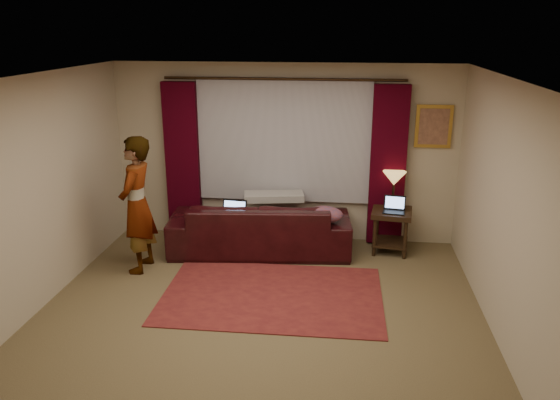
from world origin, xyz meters
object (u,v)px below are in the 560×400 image
object	(u,v)px
laptop_sofa	(232,212)
end_table	(391,231)
sofa	(260,217)
person	(137,205)
laptop_table	(394,205)
tiffany_lamp	(393,189)

from	to	relation	value
laptop_sofa	end_table	size ratio (longest dim) A/B	0.60
sofa	laptop_sofa	xyz separation A→B (m)	(-0.37, -0.18, 0.13)
person	end_table	bearing A→B (deg)	107.36
laptop_table	laptop_sofa	bearing A→B (deg)	-165.17
end_table	tiffany_lamp	bearing A→B (deg)	84.61
end_table	laptop_table	distance (m)	0.43
laptop_sofa	end_table	world-z (taller)	laptop_sofa
laptop_sofa	person	size ratio (longest dim) A/B	0.21
sofa	tiffany_lamp	bearing A→B (deg)	-175.36
end_table	tiffany_lamp	distance (m)	0.59
tiffany_lamp	laptop_table	xyz separation A→B (m)	(0.00, -0.24, -0.15)
laptop_sofa	tiffany_lamp	size ratio (longest dim) A/B	0.72
end_table	laptop_table	xyz separation A→B (m)	(0.02, -0.09, 0.42)
laptop_sofa	person	bearing A→B (deg)	-144.40
tiffany_lamp	laptop_table	world-z (taller)	tiffany_lamp
laptop_sofa	laptop_table	bearing A→B (deg)	13.01
laptop_sofa	laptop_table	distance (m)	2.24
laptop_sofa	tiffany_lamp	xyz separation A→B (m)	(2.22, 0.51, 0.25)
tiffany_lamp	person	xyz separation A→B (m)	(-3.32, -1.13, 0.01)
sofa	tiffany_lamp	xyz separation A→B (m)	(1.85, 0.33, 0.38)
sofa	laptop_table	size ratio (longest dim) A/B	7.86
sofa	laptop_table	xyz separation A→B (m)	(1.86, 0.09, 0.22)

